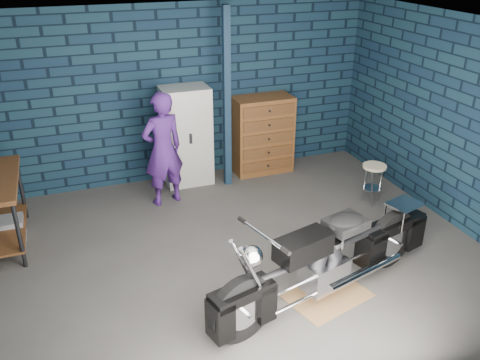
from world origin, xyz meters
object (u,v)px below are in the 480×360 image
object	(u,v)px
tool_chest	(263,135)
shop_stool	(372,184)
motorcycle	(330,252)
storage_bin	(6,230)
locker	(187,136)
person	(163,149)

from	to	relation	value
tool_chest	shop_stool	xyz separation A→B (m)	(1.05, -1.63, -0.32)
motorcycle	shop_stool	xyz separation A→B (m)	(1.64, 1.66, -0.25)
storage_bin	locker	bearing A→B (deg)	18.17
person	motorcycle	bearing A→B (deg)	98.59
storage_bin	shop_stool	xyz separation A→B (m)	(4.96, -0.76, 0.16)
locker	shop_stool	size ratio (longest dim) A/B	2.52
person	locker	distance (m)	0.75
motorcycle	locker	xyz separation A→B (m)	(-0.67, 3.29, 0.21)
locker	motorcycle	bearing A→B (deg)	-78.54
tool_chest	shop_stool	bearing A→B (deg)	-57.27
motorcycle	shop_stool	distance (m)	2.35
motorcycle	storage_bin	bearing A→B (deg)	128.52
motorcycle	storage_bin	world-z (taller)	motorcycle
motorcycle	person	xyz separation A→B (m)	(-1.16, 2.73, 0.27)
motorcycle	person	bearing A→B (deg)	97.64
locker	shop_stool	bearing A→B (deg)	-35.22
person	tool_chest	world-z (taller)	person
locker	tool_chest	world-z (taller)	locker
motorcycle	locker	distance (m)	3.37
storage_bin	tool_chest	world-z (taller)	tool_chest
tool_chest	shop_stool	size ratio (longest dim) A/B	2.06
motorcycle	tool_chest	distance (m)	3.35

